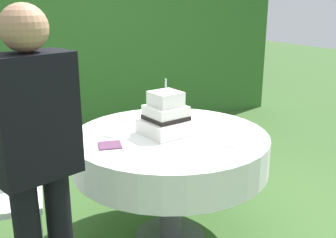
{
  "coord_description": "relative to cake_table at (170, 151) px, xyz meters",
  "views": [
    {
      "loc": [
        -1.24,
        -2.13,
        1.62
      ],
      "look_at": [
        -0.01,
        0.01,
        0.87
      ],
      "focal_mm": 42.89,
      "sensor_mm": 36.0,
      "label": 1
    }
  ],
  "objects": [
    {
      "name": "wedding_cake",
      "position": [
        -0.01,
        0.03,
        0.23
      ],
      "size": [
        0.32,
        0.34,
        0.36
      ],
      "color": "white",
      "rests_on": "cake_table"
    },
    {
      "name": "serving_plate_far",
      "position": [
        0.22,
        -0.35,
        0.13
      ],
      "size": [
        0.12,
        0.12,
        0.01
      ],
      "primitive_type": "cylinder",
      "color": "white",
      "rests_on": "cake_table"
    },
    {
      "name": "ground_plane",
      "position": [
        0.0,
        0.0,
        -0.64
      ],
      "size": [
        20.0,
        20.0,
        0.0
      ],
      "primitive_type": "plane",
      "color": "#3D602D"
    },
    {
      "name": "foliage_hedge",
      "position": [
        0.0,
        2.56,
        0.83
      ],
      "size": [
        5.98,
        0.45,
        2.95
      ],
      "primitive_type": "cube",
      "color": "#336628",
      "rests_on": "ground_plane"
    },
    {
      "name": "serving_plate_left",
      "position": [
        -0.1,
        0.44,
        0.13
      ],
      "size": [
        0.12,
        0.12,
        0.01
      ],
      "primitive_type": "cylinder",
      "color": "white",
      "rests_on": "cake_table"
    },
    {
      "name": "napkin_stack",
      "position": [
        -0.42,
        -0.01,
        0.13
      ],
      "size": [
        0.17,
        0.17,
        0.01
      ],
      "primitive_type": "cube",
      "rotation": [
        0.0,
        0.0,
        -0.28
      ],
      "color": "#603856",
      "rests_on": "cake_table"
    },
    {
      "name": "serving_plate_right",
      "position": [
        -0.33,
        0.16,
        0.13
      ],
      "size": [
        0.13,
        0.13,
        0.01
      ],
      "primitive_type": "cylinder",
      "color": "white",
      "rests_on": "cake_table"
    },
    {
      "name": "serving_plate_near",
      "position": [
        0.41,
        0.01,
        0.13
      ],
      "size": [
        0.13,
        0.13,
        0.01
      ],
      "primitive_type": "cylinder",
      "color": "white",
      "rests_on": "cake_table"
    },
    {
      "name": "garden_chair",
      "position": [
        -0.99,
        0.27,
        -0.1
      ],
      "size": [
        0.48,
        0.48,
        0.89
      ],
      "color": "white",
      "rests_on": "ground_plane"
    },
    {
      "name": "standing_person",
      "position": [
        -0.92,
        -0.41,
        0.28
      ],
      "size": [
        0.4,
        0.29,
        1.6
      ],
      "color": "black",
      "rests_on": "ground_plane"
    },
    {
      "name": "cake_table",
      "position": [
        0.0,
        0.0,
        0.0
      ],
      "size": [
        1.28,
        1.28,
        0.77
      ],
      "color": "#4C4C51",
      "rests_on": "ground_plane"
    }
  ]
}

